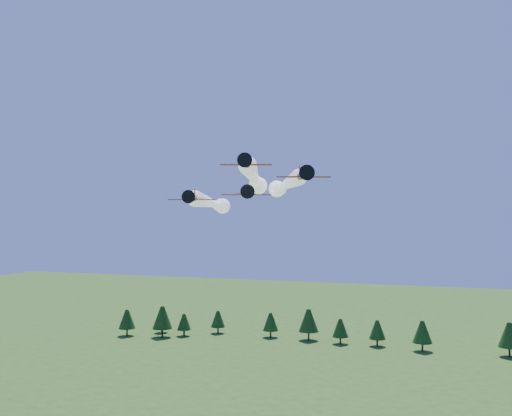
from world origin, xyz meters
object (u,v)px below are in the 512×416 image
(plane_left, at_px, (213,204))
(plane_slot, at_px, (246,193))
(plane_lead, at_px, (255,179))
(plane_right, at_px, (284,186))

(plane_left, distance_m, plane_slot, 27.24)
(plane_lead, height_order, plane_slot, plane_lead)
(plane_right, relative_size, plane_slot, 5.23)
(plane_left, relative_size, plane_right, 1.23)
(plane_lead, relative_size, plane_right, 1.13)
(plane_lead, distance_m, plane_right, 8.40)
(plane_lead, height_order, plane_right, plane_lead)
(plane_left, height_order, plane_slot, plane_slot)
(plane_slot, bearing_deg, plane_right, 65.68)
(plane_lead, bearing_deg, plane_left, 124.54)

